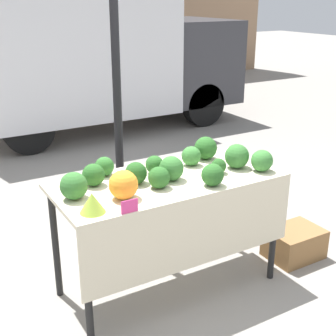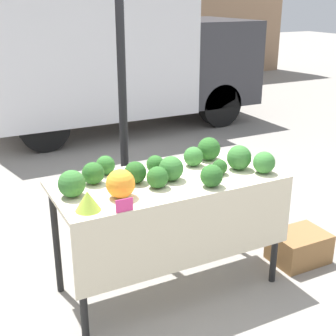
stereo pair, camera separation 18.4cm
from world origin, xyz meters
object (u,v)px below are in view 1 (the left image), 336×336
object	(u,v)px
parked_truck	(94,55)
price_sign	(130,206)
produce_crate	(294,243)
orange_cauliflower	(123,185)

from	to	relation	value
parked_truck	price_sign	size ratio (longest dim) A/B	40.36
produce_crate	price_sign	bearing A→B (deg)	-173.41
parked_truck	produce_crate	size ratio (longest dim) A/B	9.82
orange_cauliflower	produce_crate	distance (m)	1.81
price_sign	parked_truck	bearing A→B (deg)	70.18
parked_truck	orange_cauliflower	xyz separation A→B (m)	(-1.74, -4.79, -0.22)
orange_cauliflower	produce_crate	bearing A→B (deg)	-0.71
parked_truck	orange_cauliflower	bearing A→B (deg)	-109.98
price_sign	produce_crate	world-z (taller)	price_sign
parked_truck	orange_cauliflower	size ratio (longest dim) A/B	23.59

